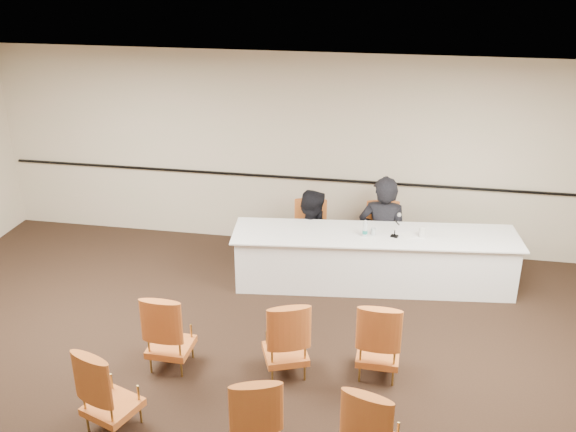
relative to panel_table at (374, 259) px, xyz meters
The scene contains 20 objects.
floor 3.02m from the panel_table, 110.91° to the right, with size 10.00×10.00×0.00m, color black.
ceiling 3.98m from the panel_table, 110.91° to the right, with size 10.00×10.00×0.00m, color silver.
wall_back 1.95m from the panel_table, 131.79° to the left, with size 10.00×0.04×3.00m, color beige.
wall_rail 1.73m from the panel_table, 132.76° to the left, with size 9.80×0.04×0.03m, color black.
panel_table is the anchor object (origin of this frame).
panelist_main 0.59m from the panel_table, 81.71° to the left, with size 0.72×0.47×1.97m, color black.
panelist_main_chair 0.60m from the panel_table, 81.71° to the left, with size 0.50×0.50×0.95m, color #BD7022, non-canonical shape.
panelist_second 1.08m from the panel_table, 154.30° to the left, with size 0.83×0.65×1.72m, color black.
panelist_second_chair 1.08m from the panel_table, 154.30° to the left, with size 0.50×0.50×0.95m, color #BD7022, non-canonical shape.
papers 0.64m from the panel_table, ahead, with size 0.30×0.22×0.00m, color white.
microphone 0.60m from the panel_table, ahead, with size 0.11×0.21×0.30m, color black, non-canonical shape.
water_bottle 0.53m from the panel_table, 143.43° to the right, with size 0.07×0.07×0.23m, color #178076, non-canonical shape.
drinking_glass 0.44m from the panel_table, 139.90° to the right, with size 0.06×0.06×0.10m, color silver.
coffee_cup 0.78m from the panel_table, ahead, with size 0.09×0.09×0.15m, color silver.
aud_chair_front_left 3.13m from the panel_table, 132.75° to the right, with size 0.50×0.50×0.95m, color #BD7022, non-canonical shape.
aud_chair_front_mid 2.35m from the panel_table, 110.80° to the right, with size 0.50×0.50×0.95m, color #BD7022, non-canonical shape.
aud_chair_front_right 2.05m from the panel_table, 85.10° to the right, with size 0.50×0.50×0.95m, color #BD7022, non-canonical shape.
aud_chair_back_left 4.10m from the panel_table, 124.74° to the right, with size 0.50×0.50×0.95m, color #BD7022, non-canonical shape.
aud_chair_back_mid 3.58m from the panel_table, 104.21° to the right, with size 0.50×0.50×0.95m, color #BD7022, non-canonical shape.
aud_chair_back_right 3.45m from the panel_table, 86.77° to the right, with size 0.50×0.50×0.95m, color #BD7022, non-canonical shape.
Camera 1 is at (1.34, -5.20, 4.43)m, focal length 40.00 mm.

